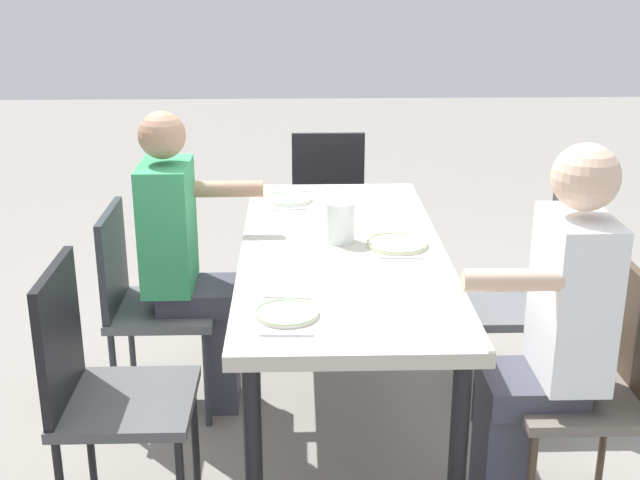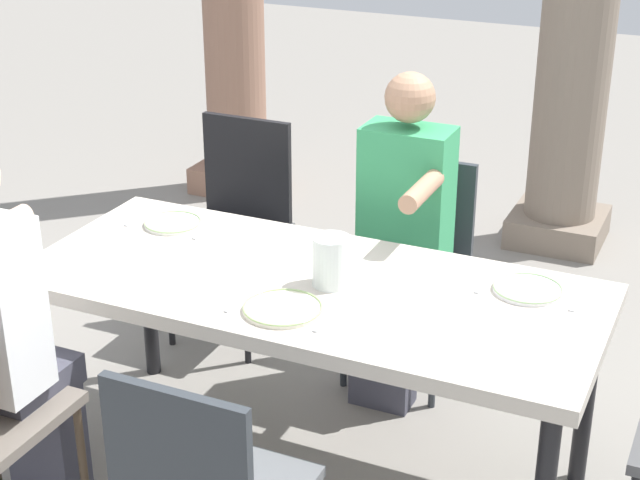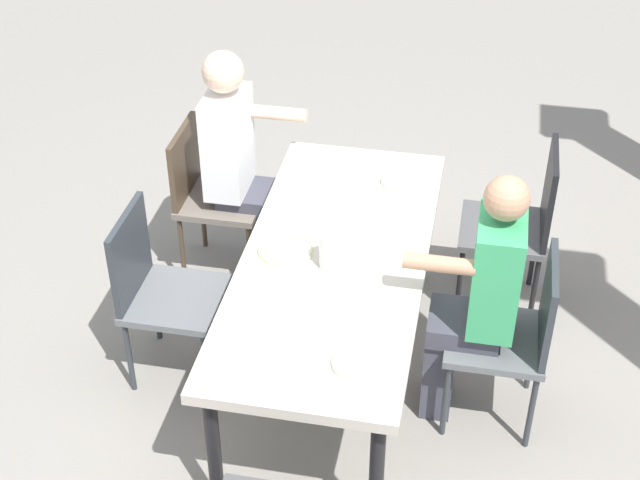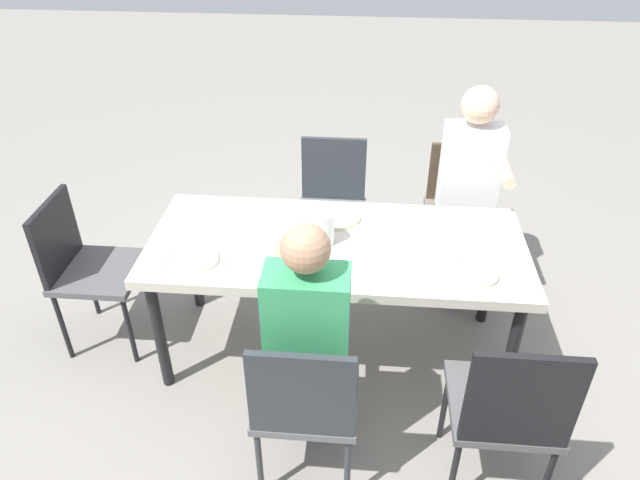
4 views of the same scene
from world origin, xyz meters
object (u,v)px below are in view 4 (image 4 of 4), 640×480
(chair_west_north, at_px, (508,408))
(plate_1, at_px, (337,217))
(chair_head_east, at_px, (84,263))
(chair_mid_north, at_px, (305,400))
(diner_man_white, at_px, (469,192))
(water_pitcher, at_px, (322,230))
(plate_2, at_px, (196,260))
(plate_0, at_px, (476,274))
(dining_table, at_px, (336,253))
(chair_mid_south, at_px, (332,200))
(chair_west_south, at_px, (461,204))
(diner_woman_green, at_px, (308,339))

(chair_west_north, relative_size, plate_1, 3.81)
(chair_head_east, height_order, plate_1, chair_head_east)
(chair_mid_north, height_order, plate_1, chair_mid_north)
(plate_1, bearing_deg, chair_mid_north, 86.45)
(plate_1, bearing_deg, chair_west_north, 125.58)
(diner_man_white, relative_size, water_pitcher, 7.94)
(plate_2, bearing_deg, water_pitcher, -160.05)
(plate_0, height_order, plate_1, same)
(chair_west_north, bearing_deg, plate_1, -54.42)
(dining_table, bearing_deg, chair_head_east, 0.00)
(dining_table, distance_m, plate_1, 0.24)
(chair_west_north, xyz_separation_m, chair_mid_north, (0.82, -0.00, -0.04))
(chair_mid_south, xyz_separation_m, plate_1, (-0.07, 0.61, 0.25))
(chair_head_east, xyz_separation_m, plate_0, (-2.05, 0.22, 0.23))
(diner_man_white, xyz_separation_m, water_pitcher, (0.82, 0.65, 0.10))
(dining_table, bearing_deg, chair_west_north, 131.79)
(chair_mid_south, bearing_deg, chair_west_south, 179.62)
(chair_west_north, distance_m, water_pitcher, 1.20)
(chair_head_east, distance_m, water_pitcher, 1.34)
(diner_woman_green, relative_size, plate_2, 5.75)
(diner_woman_green, xyz_separation_m, plate_2, (0.59, -0.43, 0.07))
(dining_table, relative_size, water_pitcher, 11.39)
(diner_man_white, bearing_deg, chair_west_south, -89.13)
(diner_man_white, relative_size, plate_1, 5.35)
(chair_west_north, height_order, diner_woman_green, diner_woman_green)
(chair_west_south, height_order, plate_1, chair_west_south)
(chair_head_east, xyz_separation_m, plate_2, (-0.71, 0.22, 0.23))
(chair_west_south, distance_m, plate_0, 1.08)
(dining_table, xyz_separation_m, plate_0, (-0.67, 0.22, 0.08))
(chair_west_north, relative_size, chair_mid_south, 1.07)
(chair_mid_south, bearing_deg, plate_1, 96.15)
(plate_1, distance_m, water_pitcher, 0.25)
(chair_mid_south, relative_size, plate_0, 4.18)
(diner_woman_green, bearing_deg, chair_west_south, -119.21)
(plate_0, relative_size, water_pitcher, 1.27)
(chair_mid_north, bearing_deg, plate_2, -45.59)
(water_pitcher, bearing_deg, chair_west_south, -134.55)
(dining_table, xyz_separation_m, water_pitcher, (0.07, 0.01, 0.14))
(chair_mid_south, height_order, chair_head_east, chair_head_east)
(dining_table, height_order, chair_head_east, chair_head_east)
(dining_table, xyz_separation_m, chair_head_east, (1.38, 0.00, -0.15))
(chair_head_east, height_order, diner_woman_green, diner_woman_green)
(chair_head_east, bearing_deg, chair_mid_south, -147.43)
(chair_west_south, bearing_deg, diner_woman_green, 60.79)
(chair_mid_north, height_order, plate_2, chair_mid_north)
(chair_head_east, relative_size, plate_0, 4.22)
(dining_table, bearing_deg, water_pitcher, 4.61)
(chair_mid_south, relative_size, chair_head_east, 0.99)
(water_pitcher, bearing_deg, plate_0, 163.87)
(chair_head_east, xyz_separation_m, water_pitcher, (-1.31, 0.01, 0.29))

